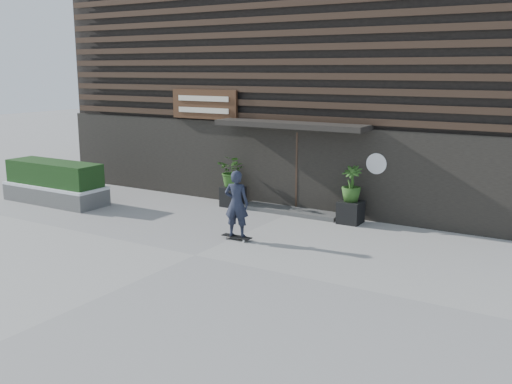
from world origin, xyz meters
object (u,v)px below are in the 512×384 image
Objects in this scene: planter_pot_left at (233,196)px; skateboarder at (237,204)px; planter_pot_right at (351,212)px; raised_bed at (56,194)px.

planter_pot_left is 3.61m from skateboarder.
planter_pot_right is 9.13m from raised_bed.
planter_pot_right is 0.35× the size of skateboarder.
raised_bed is 2.04× the size of skateboarder.
planter_pot_left and planter_pot_right have the same top height.
planter_pot_left is at bearing 180.00° from planter_pot_right.
raised_bed is at bearing -153.83° from planter_pot_left.
planter_pot_right reaches higher than raised_bed.
planter_pot_right is 3.45m from skateboarder.
raised_bed is (-4.99, -2.45, -0.05)m from planter_pot_left.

